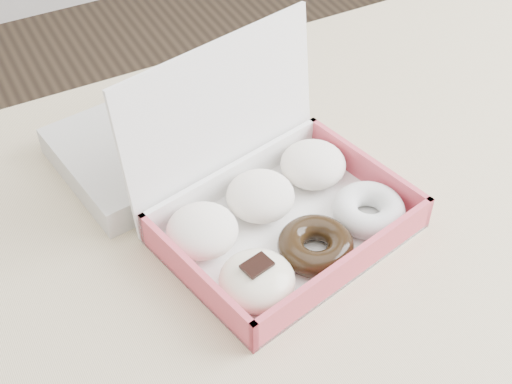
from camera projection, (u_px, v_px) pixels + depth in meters
name	position (u px, v px, depth m)	size (l,w,h in m)	color
table	(396.00, 229.00, 0.95)	(1.20, 0.80, 0.75)	tan
donut_box	(276.00, 209.00, 0.83)	(0.32, 0.29, 0.20)	white
newspapers	(157.00, 145.00, 0.93)	(0.24, 0.19, 0.04)	beige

